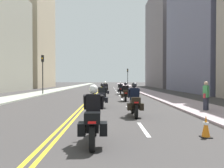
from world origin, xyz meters
name	(u,v)px	position (x,y,z in m)	size (l,w,h in m)	color
ground_plane	(100,88)	(0.00, 48.00, 0.00)	(264.00, 264.00, 0.00)	#393635
sidewalk_left	(66,88)	(-7.36, 48.00, 0.06)	(2.95, 144.00, 0.12)	#9FA593
sidewalk_right	(135,88)	(7.36, 48.00, 0.06)	(2.95, 144.00, 0.12)	#A59299
centreline_yellow_inner	(100,88)	(-0.12, 48.00, 0.00)	(0.12, 132.00, 0.01)	yellow
centreline_yellow_outer	(101,88)	(0.12, 48.00, 0.00)	(0.12, 132.00, 0.01)	yellow
lane_dashes_white	(118,94)	(2.94, 29.00, 0.00)	(0.14, 56.40, 0.01)	silver
building_right_1	(204,33)	(15.97, 33.13, 8.81)	(6.59, 18.34, 17.62)	slate
building_left_2	(28,26)	(-17.41, 53.45, 14.48)	(9.48, 15.50, 28.96)	tan
building_right_2	(171,39)	(17.45, 55.91, 11.96)	(9.57, 21.42, 23.92)	slate
motorcycle_0	(93,120)	(1.25, 6.15, 0.65)	(0.77, 2.24, 1.65)	black
motorcycle_1	(134,103)	(2.95, 10.83, 0.68)	(0.76, 2.16, 1.66)	black
motorcycle_2	(102,97)	(1.28, 14.58, 0.65)	(0.77, 2.24, 1.58)	black
motorcycle_3	(126,93)	(3.13, 18.81, 0.64)	(0.78, 2.10, 1.58)	black
motorcycle_4	(105,91)	(1.36, 23.47, 0.65)	(0.77, 2.25, 1.61)	black
motorcycle_5	(121,89)	(3.17, 27.32, 0.64)	(0.77, 2.26, 1.56)	black
motorcycle_6	(105,88)	(1.26, 31.89, 0.65)	(0.78, 2.22, 1.59)	black
traffic_cone_0	(206,126)	(4.69, 6.76, 0.34)	(0.31, 0.31, 0.69)	black
traffic_light_near	(43,67)	(-6.28, 27.24, 3.30)	(0.28, 0.38, 4.79)	black
traffic_light_far	(128,74)	(6.28, 53.27, 3.11)	(0.28, 0.38, 4.48)	black
pedestrian_0	(206,96)	(7.03, 12.10, 0.88)	(0.44, 0.46, 1.71)	#272835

